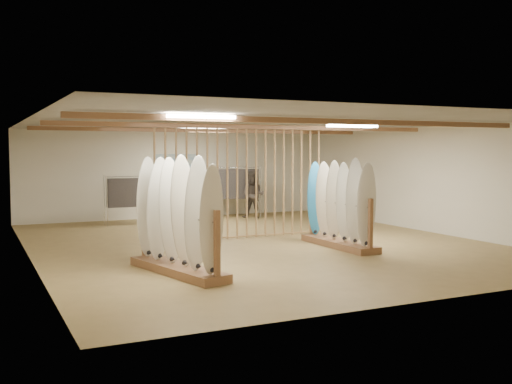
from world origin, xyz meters
name	(u,v)px	position (x,y,z in m)	size (l,w,h in m)	color
floor	(256,243)	(0.00, 0.00, 0.00)	(12.00, 12.00, 0.00)	olive
ceiling	(256,123)	(0.00, 0.00, 2.80)	(12.00, 12.00, 0.00)	#9B9893
wall_back	(176,174)	(0.00, 6.00, 1.40)	(12.00, 12.00, 0.00)	silver
wall_front	(436,204)	(0.00, -6.00, 1.40)	(12.00, 12.00, 0.00)	silver
wall_left	(28,190)	(-5.00, 0.00, 1.40)	(12.00, 12.00, 0.00)	silver
wall_right	(423,179)	(5.00, 0.00, 1.40)	(12.00, 12.00, 0.00)	silver
ceiling_slats	(256,127)	(0.00, 0.00, 2.72)	(9.50, 6.12, 0.10)	#8B5F3F
light_panels	(256,126)	(0.00, 0.00, 2.74)	(1.20, 0.35, 0.06)	white
bamboo_partition	(242,182)	(0.00, 0.80, 1.40)	(4.45, 0.05, 2.78)	#A88051
poster	(176,168)	(0.00, 5.98, 1.60)	(1.40, 0.03, 0.90)	#3268AF
rack_left	(177,234)	(-2.77, -2.58, 0.70)	(1.12, 2.58, 2.03)	#8B5F3F
rack_right	(339,217)	(1.43, -1.34, 0.67)	(0.55, 2.44, 1.96)	#8B5F3F
clothing_rack_a	(129,192)	(-1.88, 4.62, 0.95)	(1.37, 0.35, 1.47)	silver
clothing_rack_b	(235,184)	(1.72, 5.14, 1.09)	(1.55, 0.62, 1.68)	silver
shopper_a	(195,192)	(0.03, 4.35, 0.93)	(0.68, 0.46, 1.85)	black
shopper_b	(253,192)	(2.09, 4.59, 0.85)	(0.82, 0.64, 1.70)	#37302B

